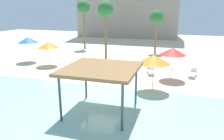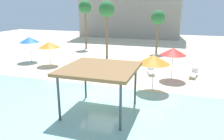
{
  "view_description": "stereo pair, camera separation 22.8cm",
  "coord_description": "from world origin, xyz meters",
  "px_view_note": "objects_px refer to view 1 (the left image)",
  "views": [
    {
      "loc": [
        5.48,
        -14.69,
        6.2
      ],
      "look_at": [
        0.35,
        2.0,
        1.3
      ],
      "focal_mm": 35.99,
      "sensor_mm": 36.0,
      "label": 1
    },
    {
      "loc": [
        5.7,
        -14.62,
        6.2
      ],
      "look_at": [
        0.35,
        2.0,
        1.3
      ],
      "focal_mm": 35.99,
      "sensor_mm": 36.0,
      "label": 2
    }
  ],
  "objects_px": {
    "lounge_chair_2": "(151,70)",
    "palm_tree_0": "(157,18)",
    "palm_tree_2": "(84,8)",
    "beach_umbrella_blue_2": "(28,40)",
    "beach_umbrella_red_1": "(173,51)",
    "palm_tree_1": "(106,11)",
    "shade_pavilion": "(101,70)",
    "lounge_chair_0": "(193,73)",
    "beach_umbrella_orange_0": "(48,45)",
    "beach_umbrella_orange_3": "(154,59)"
  },
  "relations": [
    {
      "from": "lounge_chair_2",
      "to": "palm_tree_0",
      "type": "xyz_separation_m",
      "value": [
        -0.79,
        10.4,
        4.42
      ]
    },
    {
      "from": "lounge_chair_2",
      "to": "palm_tree_2",
      "type": "height_order",
      "value": "palm_tree_2"
    },
    {
      "from": "lounge_chair_2",
      "to": "beach_umbrella_blue_2",
      "type": "bearing_deg",
      "value": -106.7
    },
    {
      "from": "beach_umbrella_red_1",
      "to": "beach_umbrella_blue_2",
      "type": "xyz_separation_m",
      "value": [
        -16.2,
        1.9,
        0.07
      ]
    },
    {
      "from": "lounge_chair_2",
      "to": "palm_tree_1",
      "type": "height_order",
      "value": "palm_tree_1"
    },
    {
      "from": "shade_pavilion",
      "to": "lounge_chair_2",
      "type": "xyz_separation_m",
      "value": [
        1.74,
        9.24,
        -2.34
      ]
    },
    {
      "from": "shade_pavilion",
      "to": "lounge_chair_0",
      "type": "bearing_deg",
      "value": 59.27
    },
    {
      "from": "shade_pavilion",
      "to": "beach_umbrella_orange_0",
      "type": "height_order",
      "value": "shade_pavilion"
    },
    {
      "from": "lounge_chair_0",
      "to": "palm_tree_1",
      "type": "height_order",
      "value": "palm_tree_1"
    },
    {
      "from": "beach_umbrella_red_1",
      "to": "lounge_chair_2",
      "type": "height_order",
      "value": "beach_umbrella_red_1"
    },
    {
      "from": "palm_tree_1",
      "to": "palm_tree_2",
      "type": "distance_m",
      "value": 7.73
    },
    {
      "from": "beach_umbrella_red_1",
      "to": "beach_umbrella_blue_2",
      "type": "distance_m",
      "value": 16.31
    },
    {
      "from": "palm_tree_0",
      "to": "palm_tree_2",
      "type": "distance_m",
      "value": 10.88
    },
    {
      "from": "lounge_chair_0",
      "to": "lounge_chair_2",
      "type": "height_order",
      "value": "same"
    },
    {
      "from": "shade_pavilion",
      "to": "beach_umbrella_red_1",
      "type": "height_order",
      "value": "shade_pavilion"
    },
    {
      "from": "palm_tree_2",
      "to": "lounge_chair_0",
      "type": "bearing_deg",
      "value": -33.92
    },
    {
      "from": "beach_umbrella_red_1",
      "to": "palm_tree_2",
      "type": "height_order",
      "value": "palm_tree_2"
    },
    {
      "from": "shade_pavilion",
      "to": "beach_umbrella_red_1",
      "type": "distance_m",
      "value": 8.84
    },
    {
      "from": "lounge_chair_0",
      "to": "lounge_chair_2",
      "type": "xyz_separation_m",
      "value": [
        -3.89,
        -0.22,
        0.0
      ]
    },
    {
      "from": "lounge_chair_2",
      "to": "palm_tree_0",
      "type": "relative_size",
      "value": 0.34
    },
    {
      "from": "lounge_chair_0",
      "to": "palm_tree_1",
      "type": "relative_size",
      "value": 0.28
    },
    {
      "from": "beach_umbrella_orange_0",
      "to": "beach_umbrella_red_1",
      "type": "distance_m",
      "value": 13.08
    },
    {
      "from": "beach_umbrella_orange_0",
      "to": "lounge_chair_2",
      "type": "xyz_separation_m",
      "value": [
        11.05,
        0.16,
        -1.95
      ]
    },
    {
      "from": "palm_tree_1",
      "to": "palm_tree_2",
      "type": "xyz_separation_m",
      "value": [
        -5.33,
        5.59,
        0.24
      ]
    },
    {
      "from": "palm_tree_1",
      "to": "palm_tree_2",
      "type": "height_order",
      "value": "palm_tree_2"
    },
    {
      "from": "shade_pavilion",
      "to": "palm_tree_0",
      "type": "relative_size",
      "value": 0.73
    },
    {
      "from": "beach_umbrella_orange_0",
      "to": "lounge_chair_0",
      "type": "bearing_deg",
      "value": 1.47
    },
    {
      "from": "palm_tree_0",
      "to": "palm_tree_2",
      "type": "height_order",
      "value": "palm_tree_2"
    },
    {
      "from": "shade_pavilion",
      "to": "lounge_chair_0",
      "type": "relative_size",
      "value": 2.15
    },
    {
      "from": "beach_umbrella_red_1",
      "to": "beach_umbrella_blue_2",
      "type": "bearing_deg",
      "value": 173.31
    },
    {
      "from": "palm_tree_1",
      "to": "lounge_chair_0",
      "type": "bearing_deg",
      "value": -25.4
    },
    {
      "from": "beach_umbrella_red_1",
      "to": "palm_tree_1",
      "type": "xyz_separation_m",
      "value": [
        -8.24,
        6.26,
        3.29
      ]
    },
    {
      "from": "palm_tree_2",
      "to": "palm_tree_1",
      "type": "bearing_deg",
      "value": -46.36
    },
    {
      "from": "beach_umbrella_orange_0",
      "to": "beach_umbrella_blue_2",
      "type": "distance_m",
      "value": 3.28
    },
    {
      "from": "shade_pavilion",
      "to": "palm_tree_1",
      "type": "bearing_deg",
      "value": 107.56
    },
    {
      "from": "palm_tree_2",
      "to": "beach_umbrella_orange_0",
      "type": "bearing_deg",
      "value": -87.15
    },
    {
      "from": "lounge_chair_2",
      "to": "palm_tree_2",
      "type": "xyz_separation_m",
      "value": [
        -11.59,
        10.63,
        5.7
      ]
    },
    {
      "from": "beach_umbrella_red_1",
      "to": "beach_umbrella_orange_3",
      "type": "relative_size",
      "value": 1.0
    },
    {
      "from": "palm_tree_1",
      "to": "lounge_chair_2",
      "type": "bearing_deg",
      "value": -38.83
    },
    {
      "from": "beach_umbrella_orange_0",
      "to": "palm_tree_1",
      "type": "distance_m",
      "value": 7.9
    },
    {
      "from": "lounge_chair_2",
      "to": "palm_tree_1",
      "type": "bearing_deg",
      "value": -142.81
    },
    {
      "from": "beach_umbrella_blue_2",
      "to": "palm_tree_2",
      "type": "bearing_deg",
      "value": 75.25
    },
    {
      "from": "beach_umbrella_blue_2",
      "to": "palm_tree_0",
      "type": "xyz_separation_m",
      "value": [
        13.42,
        9.73,
        2.17
      ]
    },
    {
      "from": "shade_pavilion",
      "to": "palm_tree_2",
      "type": "relative_size",
      "value": 0.59
    },
    {
      "from": "beach_umbrella_blue_2",
      "to": "lounge_chair_2",
      "type": "height_order",
      "value": "beach_umbrella_blue_2"
    },
    {
      "from": "beach_umbrella_orange_0",
      "to": "lounge_chair_0",
      "type": "relative_size",
      "value": 1.32
    },
    {
      "from": "lounge_chair_2",
      "to": "palm_tree_0",
      "type": "height_order",
      "value": "palm_tree_0"
    },
    {
      "from": "palm_tree_0",
      "to": "beach_umbrella_blue_2",
      "type": "bearing_deg",
      "value": -144.07
    },
    {
      "from": "beach_umbrella_orange_0",
      "to": "shade_pavilion",
      "type": "bearing_deg",
      "value": -44.26
    },
    {
      "from": "beach_umbrella_orange_3",
      "to": "beach_umbrella_orange_0",
      "type": "bearing_deg",
      "value": 159.29
    }
  ]
}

